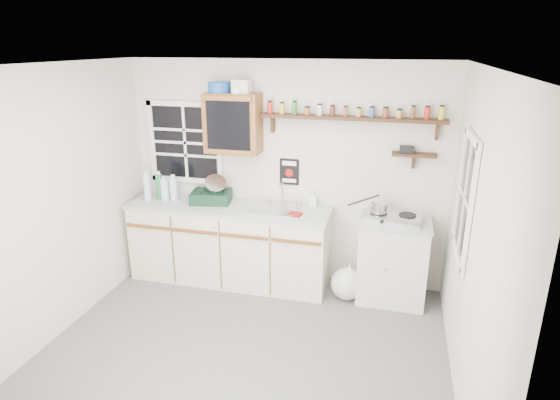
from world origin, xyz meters
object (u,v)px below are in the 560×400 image
Objects in this scene: right_cabinet at (392,260)px; hotplate at (393,217)px; upper_cabinet at (233,123)px; main_cabinet at (230,243)px; spice_shelf at (352,117)px; dish_rack at (212,193)px.

right_cabinet is 1.49× the size of hotplate.
main_cabinet is at bearing -103.68° from upper_cabinet.
main_cabinet is 1.21× the size of spice_shelf.
hotplate is (0.49, -0.21, -0.99)m from spice_shelf.
upper_cabinet reaches higher than dish_rack.
hotplate is (2.02, -0.06, -0.08)m from dish_rack.
upper_cabinet is 1.06× the size of hotplate.
main_cabinet is at bearing -27.51° from dish_rack.
hotplate is at bearing -22.98° from spice_shelf.
upper_cabinet is at bearing 6.96° from dish_rack.
right_cabinet is 1.58m from spice_shelf.
right_cabinet is 2.26m from upper_cabinet.
upper_cabinet is at bearing 176.24° from right_cabinet.
main_cabinet is 1.98m from spice_shelf.
right_cabinet is at bearing -19.79° from spice_shelf.
right_cabinet is 0.49m from hotplate.
dish_rack is at bearing -174.62° from spice_shelf.
spice_shelf reaches higher than right_cabinet.
spice_shelf is 3.94× the size of dish_rack.
spice_shelf is at bearing 3.09° from upper_cabinet.
main_cabinet is 2.54× the size of right_cabinet.
upper_cabinet is (-1.80, 0.12, 1.37)m from right_cabinet.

